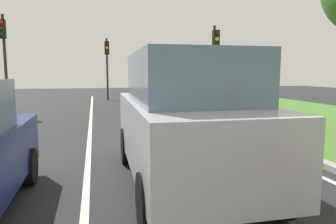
# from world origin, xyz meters

# --- Properties ---
(ground_plane) EXTENTS (60.00, 60.00, 0.00)m
(ground_plane) POSITION_xyz_m (0.00, 14.00, 0.00)
(ground_plane) COLOR #262628
(lane_line_center) EXTENTS (0.12, 32.00, 0.01)m
(lane_line_center) POSITION_xyz_m (-0.70, 14.00, 0.00)
(lane_line_center) COLOR silver
(lane_line_center) RESTS_ON ground
(lane_line_right_edge) EXTENTS (0.12, 32.00, 0.01)m
(lane_line_right_edge) POSITION_xyz_m (3.60, 14.00, 0.00)
(lane_line_right_edge) COLOR silver
(lane_line_right_edge) RESTS_ON ground
(grass_verge_right) EXTENTS (9.00, 48.00, 0.06)m
(grass_verge_right) POSITION_xyz_m (8.50, 14.00, 0.03)
(grass_verge_right) COLOR #47752D
(grass_verge_right) RESTS_ON ground
(curb_right) EXTENTS (0.24, 48.00, 0.12)m
(curb_right) POSITION_xyz_m (4.10, 14.00, 0.06)
(curb_right) COLOR #9E9B93
(curb_right) RESTS_ON ground
(car_suv_ahead) EXTENTS (2.04, 4.54, 2.28)m
(car_suv_ahead) POSITION_xyz_m (0.97, 8.31, 1.17)
(car_suv_ahead) COLOR #B7BABF
(car_suv_ahead) RESTS_ON ground
(traffic_light_near_right) EXTENTS (0.32, 0.50, 4.27)m
(traffic_light_near_right) POSITION_xyz_m (5.36, 17.98, 2.89)
(traffic_light_near_right) COLOR #2D2D2D
(traffic_light_near_right) RESTS_ON ground
(traffic_light_overhead_left) EXTENTS (0.32, 0.50, 4.74)m
(traffic_light_overhead_left) POSITION_xyz_m (-4.72, 19.97, 3.19)
(traffic_light_overhead_left) COLOR #2D2D2D
(traffic_light_overhead_left) RESTS_ON ground
(traffic_light_far_median) EXTENTS (0.32, 0.50, 4.32)m
(traffic_light_far_median) POSITION_xyz_m (0.40, 25.64, 2.94)
(traffic_light_far_median) COLOR #2D2D2D
(traffic_light_far_median) RESTS_ON ground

